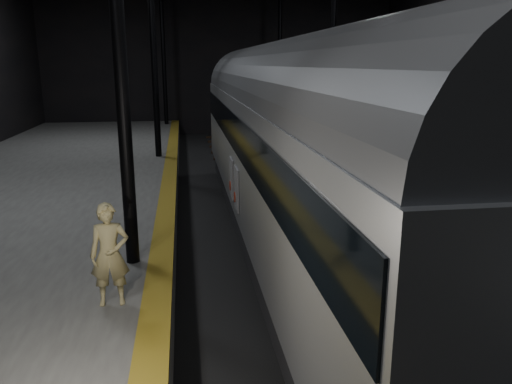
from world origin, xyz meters
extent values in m
plane|color=black|center=(0.00, 0.00, 0.00)|extent=(44.00, 44.00, 0.00)
cube|color=#4A4A48|center=(-7.50, 0.00, 0.50)|extent=(9.00, 43.80, 1.00)
cube|color=olive|center=(-3.25, 0.00, 1.00)|extent=(0.50, 43.80, 0.01)
cube|color=#3F3328|center=(-0.72, 0.00, 0.17)|extent=(0.08, 43.00, 0.14)
cube|color=#3F3328|center=(0.72, 0.00, 0.17)|extent=(0.08, 43.00, 0.14)
cube|color=black|center=(0.00, 0.00, 0.06)|extent=(2.40, 42.00, 0.12)
cylinder|color=black|center=(3.80, -4.00, 6.00)|extent=(0.26, 0.26, 10.00)
cylinder|color=black|center=(-3.80, 8.00, 6.00)|extent=(0.26, 0.26, 10.00)
cylinder|color=black|center=(3.80, 8.00, 6.00)|extent=(0.26, 0.26, 10.00)
cylinder|color=black|center=(-3.80, 20.00, 6.00)|extent=(0.26, 0.26, 10.00)
cylinder|color=black|center=(3.80, 20.00, 6.00)|extent=(0.26, 0.26, 10.00)
cube|color=#ABAEB4|center=(0.00, -1.07, 2.55)|extent=(2.90, 20.01, 3.00)
cube|color=black|center=(0.00, -1.07, 0.67)|extent=(2.65, 19.61, 0.85)
cube|color=black|center=(0.00, -1.07, 3.25)|extent=(2.96, 19.71, 0.90)
cylinder|color=slate|center=(0.00, -1.07, 4.05)|extent=(2.84, 19.81, 2.84)
cube|color=black|center=(0.00, 5.94, 0.30)|extent=(1.80, 2.20, 0.35)
cube|color=silver|center=(-1.48, -2.07, 1.95)|extent=(0.04, 0.75, 1.05)
cube|color=silver|center=(-1.48, -0.87, 1.95)|extent=(0.04, 0.75, 1.05)
cylinder|color=#A82814|center=(-1.50, -1.89, 1.70)|extent=(0.03, 0.26, 0.26)
cylinder|color=#A82814|center=(-1.50, -0.69, 1.70)|extent=(0.03, 0.26, 0.26)
imported|color=tan|center=(-3.96, -5.82, 1.87)|extent=(0.66, 0.46, 1.73)
camera|label=1|loc=(-2.70, -13.69, 4.89)|focal=35.00mm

